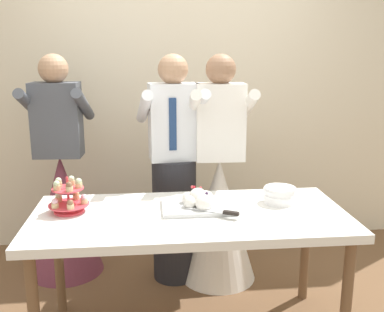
{
  "coord_description": "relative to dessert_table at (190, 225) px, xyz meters",
  "views": [
    {
      "loc": [
        -0.23,
        -2.37,
        1.68
      ],
      "look_at": [
        0.03,
        0.15,
        1.07
      ],
      "focal_mm": 41.48,
      "sensor_mm": 36.0,
      "label": 1
    }
  ],
  "objects": [
    {
      "name": "rear_wall",
      "position": [
        0.0,
        1.46,
        0.75
      ],
      "size": [
        5.2,
        0.1,
        2.9
      ],
      "primitive_type": "cube",
      "color": "beige",
      "rests_on": "ground_plane"
    },
    {
      "name": "dessert_table",
      "position": [
        0.0,
        0.0,
        0.0
      ],
      "size": [
        1.8,
        0.8,
        0.78
      ],
      "color": "white",
      "rests_on": "ground_plane"
    },
    {
      "name": "cupcake_stand",
      "position": [
        -0.69,
        0.09,
        0.16
      ],
      "size": [
        0.23,
        0.23,
        0.21
      ],
      "color": "#D83F4C",
      "rests_on": "dessert_table"
    },
    {
      "name": "main_cake_tray",
      "position": [
        0.06,
        0.07,
        0.11
      ],
      "size": [
        0.42,
        0.37,
        0.13
      ],
      "color": "silver",
      "rests_on": "dessert_table"
    },
    {
      "name": "plate_stack",
      "position": [
        0.56,
        0.12,
        0.12
      ],
      "size": [
        0.2,
        0.19,
        0.1
      ],
      "color": "white",
      "rests_on": "dessert_table"
    },
    {
      "name": "person_groom",
      "position": [
        -0.05,
        0.71,
        0.05
      ],
      "size": [
        0.51,
        0.53,
        1.66
      ],
      "color": "#232328",
      "rests_on": "ground_plane"
    },
    {
      "name": "person_bride",
      "position": [
        0.28,
        0.67,
        -0.12
      ],
      "size": [
        0.56,
        0.56,
        1.66
      ],
      "color": "white",
      "rests_on": "ground_plane"
    },
    {
      "name": "person_guest",
      "position": [
        -0.88,
        0.89,
        -0.12
      ],
      "size": [
        0.56,
        0.56,
        1.66
      ],
      "color": "brown",
      "rests_on": "ground_plane"
    }
  ]
}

